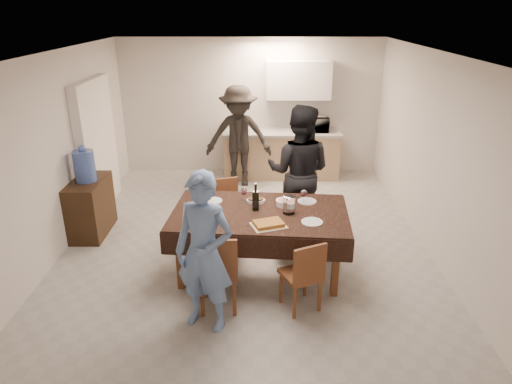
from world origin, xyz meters
TOP-DOWN VIEW (x-y plane):
  - floor at (0.00, 0.00)m, footprint 5.00×6.00m
  - ceiling at (0.00, 0.00)m, footprint 5.00×6.00m
  - wall_back at (0.00, 3.00)m, footprint 5.00×0.02m
  - wall_front at (0.00, -3.00)m, footprint 5.00×0.02m
  - wall_left at (-2.50, 0.00)m, footprint 0.02×6.00m
  - wall_right at (2.50, 0.00)m, footprint 0.02×6.00m
  - stub_partition at (-2.42, 1.20)m, footprint 0.15×1.40m
  - kitchen_base_cabinet at (0.60, 2.68)m, footprint 2.20×0.60m
  - kitchen_worktop at (0.60, 2.68)m, footprint 2.24×0.64m
  - upper_cabinet at (0.90, 2.82)m, footprint 1.20×0.34m
  - dining_table at (0.19, -0.80)m, footprint 2.20×1.39m
  - chair_near_left at (-0.26, -1.63)m, footprint 0.45×0.45m
  - chair_near_right at (0.64, -1.63)m, footprint 0.51×0.53m
  - chair_far_left at (-0.26, -0.13)m, footprint 0.52×0.53m
  - chair_far_right at (0.64, -0.13)m, footprint 0.49×0.51m
  - console at (-2.28, 0.23)m, footprint 0.44×0.89m
  - water_jug at (-2.28, 0.23)m, footprint 0.29×0.29m
  - wine_bottle at (0.14, -0.75)m, footprint 0.09×0.09m
  - water_pitcher at (0.54, -0.85)m, footprint 0.14×0.14m
  - savoury_tart at (0.29, -1.18)m, footprint 0.45×0.39m
  - salad_bowl at (0.49, -0.62)m, footprint 0.20×0.20m
  - mushroom_dish at (0.14, -0.52)m, footprint 0.21×0.21m
  - wine_glass_a at (-0.36, -1.05)m, footprint 0.09×0.09m
  - wine_glass_b at (0.74, -0.55)m, footprint 0.08×0.08m
  - wine_glass_c at (-0.01, -0.50)m, footprint 0.08×0.08m
  - plate_near_left at (-0.41, -1.10)m, footprint 0.24×0.24m
  - plate_near_right at (0.79, -1.10)m, footprint 0.25×0.25m
  - plate_far_left at (-0.41, -0.50)m, footprint 0.25×0.25m
  - plate_far_right at (0.79, -0.50)m, footprint 0.24×0.24m
  - microwave at (1.23, 2.68)m, footprint 0.50×0.34m
  - person_near at (-0.36, -1.85)m, footprint 0.72×0.59m
  - person_far at (0.74, 0.25)m, footprint 1.09×0.94m
  - person_kitchen at (-0.20, 2.23)m, footprint 1.20×0.69m

SIDE VIEW (x-z plane):
  - floor at x=0.00m, z-range -0.01..0.01m
  - console at x=-2.28m, z-range 0.00..0.82m
  - kitchen_base_cabinet at x=0.60m, z-range 0.00..0.86m
  - chair_far_right at x=0.64m, z-range 0.29..0.74m
  - chair_near_right at x=0.64m, z-range 0.29..0.75m
  - chair_far_left at x=-0.26m, z-range 0.31..0.80m
  - chair_near_left at x=-0.26m, z-range 0.32..0.83m
  - dining_table at x=0.19m, z-range 0.37..1.20m
  - plate_near_left at x=-0.41m, z-range 0.82..0.84m
  - plate_far_right at x=0.79m, z-range 0.82..0.84m
  - plate_far_left at x=-0.41m, z-range 0.82..0.84m
  - plate_near_right at x=0.79m, z-range 0.82..0.84m
  - mushroom_dish at x=0.14m, z-range 0.82..0.86m
  - savoury_tart at x=0.29m, z-range 0.82..0.87m
  - person_near at x=-0.36m, z-range 0.00..1.70m
  - salad_bowl at x=0.49m, z-range 0.82..0.90m
  - kitchen_worktop at x=0.60m, z-range 0.86..0.91m
  - wine_glass_b at x=0.74m, z-range 0.82..1.01m
  - wine_glass_c at x=-0.01m, z-range 0.82..1.01m
  - person_kitchen at x=-0.20m, z-range 0.00..1.85m
  - wine_glass_a at x=-0.36m, z-range 0.82..1.03m
  - water_pitcher at x=0.54m, z-range 0.82..1.04m
  - person_far at x=0.74m, z-range 0.00..1.91m
  - wine_bottle at x=0.14m, z-range 0.82..1.17m
  - water_jug at x=-2.28m, z-range 0.82..1.26m
  - microwave at x=1.23m, z-range 0.91..1.19m
  - stub_partition at x=-2.42m, z-range 0.00..2.10m
  - wall_back at x=0.00m, z-range 0.00..2.60m
  - wall_front at x=0.00m, z-range 0.00..2.60m
  - wall_left at x=-2.50m, z-range 0.00..2.60m
  - wall_right at x=2.50m, z-range 0.00..2.60m
  - upper_cabinet at x=0.90m, z-range 1.50..2.20m
  - ceiling at x=0.00m, z-range 2.59..2.61m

